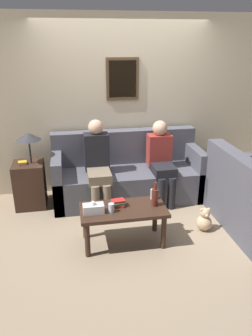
{
  "coord_description": "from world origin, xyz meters",
  "views": [
    {
      "loc": [
        -0.83,
        -3.92,
        2.26
      ],
      "look_at": [
        -0.14,
        -0.12,
        0.72
      ],
      "focal_mm": 35.0,
      "sensor_mm": 36.0,
      "label": 1
    }
  ],
  "objects": [
    {
      "name": "ground_plane",
      "position": [
        0.0,
        0.0,
        0.0
      ],
      "size": [
        16.0,
        16.0,
        0.0
      ],
      "primitive_type": "plane",
      "color": "gray"
    },
    {
      "name": "couch_main",
      "position": [
        0.0,
        0.5,
        0.34
      ],
      "size": [
        2.17,
        0.82,
        0.98
      ],
      "color": "#4C4C56",
      "rests_on": "ground_plane"
    },
    {
      "name": "wall_back",
      "position": [
        0.0,
        0.93,
        1.3
      ],
      "size": [
        9.0,
        0.08,
        2.6
      ],
      "color": "beige",
      "rests_on": "ground_plane"
    },
    {
      "name": "coffee_table",
      "position": [
        -0.27,
        -0.68,
        0.38
      ],
      "size": [
        0.98,
        0.49,
        0.46
      ],
      "color": "#382319",
      "rests_on": "ground_plane"
    },
    {
      "name": "drinking_glass",
      "position": [
        -0.42,
        -0.75,
        0.51
      ],
      "size": [
        0.06,
        0.06,
        0.1
      ],
      "color": "silver",
      "rests_on": "coffee_table"
    },
    {
      "name": "side_table_with_lamp",
      "position": [
        -1.4,
        0.47,
        0.39
      ],
      "size": [
        0.43,
        0.42,
        1.08
      ],
      "color": "#382319",
      "rests_on": "ground_plane"
    },
    {
      "name": "wine_bottle",
      "position": [
        0.1,
        -0.68,
        0.57
      ],
      "size": [
        0.08,
        0.08,
        0.29
      ],
      "color": "#562319",
      "rests_on": "coffee_table"
    },
    {
      "name": "teddy_bear",
      "position": [
        0.77,
        -0.6,
        0.13
      ],
      "size": [
        0.19,
        0.19,
        0.31
      ],
      "color": "tan",
      "rests_on": "ground_plane"
    },
    {
      "name": "person_left",
      "position": [
        -0.45,
        0.29,
        0.67
      ],
      "size": [
        0.34,
        0.63,
        1.23
      ],
      "color": "#756651",
      "rests_on": "ground_plane"
    },
    {
      "name": "person_right",
      "position": [
        0.46,
        0.33,
        0.65
      ],
      "size": [
        0.34,
        0.6,
        1.17
      ],
      "color": "black",
      "rests_on": "ground_plane"
    },
    {
      "name": "book_stack",
      "position": [
        -0.32,
        -0.62,
        0.5
      ],
      "size": [
        0.16,
        0.13,
        0.08
      ],
      "color": "red",
      "rests_on": "coffee_table"
    },
    {
      "name": "soda_can",
      "position": [
        0.12,
        -0.51,
        0.52
      ],
      "size": [
        0.07,
        0.07,
        0.12
      ],
      "color": "#BCBCC1",
      "rests_on": "coffee_table"
    },
    {
      "name": "tissue_box",
      "position": [
        -0.61,
        -0.72,
        0.51
      ],
      "size": [
        0.23,
        0.12,
        0.14
      ],
      "color": "silver",
      "rests_on": "coffee_table"
    }
  ]
}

